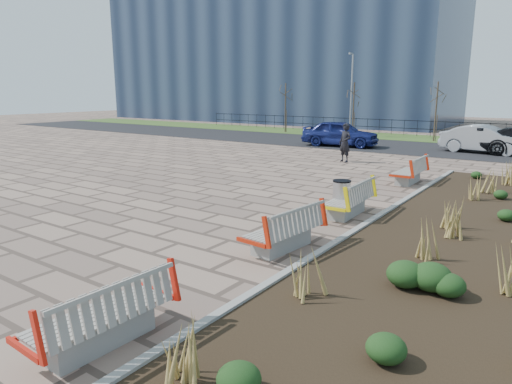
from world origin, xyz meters
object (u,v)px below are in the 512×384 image
Objects in this scene: bench_b at (282,228)px; bench_d at (408,170)px; lamp_west at (351,96)px; bench_a at (98,311)px; bench_c at (347,198)px; car_silver at (485,139)px; car_blue at (340,133)px; litter_bin at (341,197)px; pedestrian at (345,143)px.

bench_b and bench_d have the same top height.
lamp_west reaches higher than bench_b.
bench_c is at bearing 92.37° from bench_a.
bench_d is (0.00, 9.03, 0.00)m from bench_b.
bench_a is 1.00× the size of bench_c.
car_silver is at bearing 93.31° from bench_b.
car_silver is 0.78× the size of lamp_west.
bench_b is (0.00, 4.75, 0.00)m from bench_a.
lamp_west reaches higher than car_silver.
bench_d is 11.68m from car_blue.
bench_b is 19.99m from car_silver.
bench_b is at bearing -90.57° from bench_d.
lamp_west is at bearing 109.67° from bench_a.
bench_d is 0.45× the size of car_silver.
litter_bin is 9.88m from pedestrian.
bench_c is 0.21m from litter_bin.
car_blue reaches higher than litter_bin.
lamp_west is at bearing 10.30° from car_blue.
car_blue reaches higher than bench_d.
bench_b is at bearing -176.06° from car_silver.
bench_a is 0.45× the size of car_silver.
bench_a is 2.20× the size of litter_bin.
bench_b is 2.20× the size of litter_bin.
bench_c is at bearing -66.51° from lamp_west.
litter_bin is at bearing -162.88° from car_blue.
bench_d is (0.00, 5.60, 0.00)m from bench_c.
bench_a is 8.18m from bench_c.
pedestrian is (-4.17, 12.53, 0.44)m from bench_b.
bench_d is 0.44× the size of car_blue.
bench_c is 5.60m from bench_d.
pedestrian reaches higher than car_silver.
bench_d is 0.35× the size of lamp_west.
bench_d is 10.98m from car_silver.
lamp_west reaches higher than litter_bin.
bench_a and bench_d have the same top height.
bench_a is at bearing -175.56° from car_silver.
lamp_west is (-9.00, 28.89, 2.54)m from bench_a.
bench_b is at bearing -166.68° from car_blue.
bench_b and bench_c have the same top height.
bench_d is 17.77m from lamp_west.
lamp_west is at bearing 111.67° from bench_c.
litter_bin is (-0.20, -5.53, -0.02)m from bench_d.
lamp_west reaches higher than bench_a.
pedestrian is 0.31× the size of lamp_west.
pedestrian is at bearing 152.20° from car_silver.
bench_c is (0.00, 8.18, 0.00)m from bench_a.
car_silver reaches higher than bench_c.
litter_bin is 16.33m from car_blue.
bench_b reaches higher than litter_bin.
bench_b is at bearing -91.82° from bench_c.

